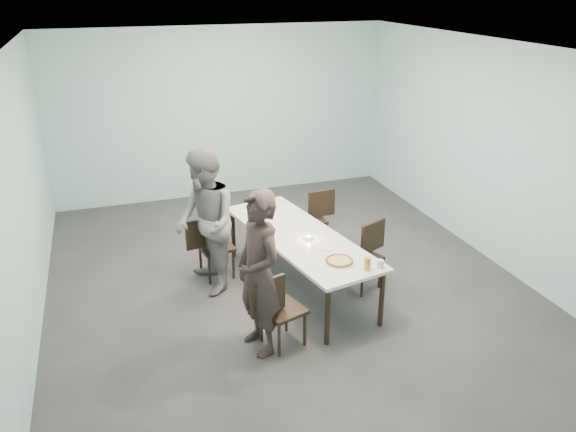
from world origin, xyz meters
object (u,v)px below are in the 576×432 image
object	(u,v)px
chair_near_right	(367,251)
chair_far_right	(315,215)
diner_far	(205,223)
chair_far_left	(210,243)
pizza	(339,261)
water_tumbler	(380,264)
table	(299,239)
tealight	(309,238)
side_plate	(327,248)
beer_glass	(367,264)
amber_tumbler	(266,212)
diner_near	(259,274)
chair_near_left	(277,306)

from	to	relation	value
chair_near_right	chair_far_right	size ratio (longest dim) A/B	1.00
diner_far	chair_far_left	bearing A→B (deg)	157.30
pizza	water_tumbler	bearing A→B (deg)	-33.89
water_tumbler	chair_near_right	bearing A→B (deg)	72.31
table	tealight	xyz separation A→B (m)	(0.06, -0.17, 0.08)
chair_near_right	side_plate	size ratio (longest dim) A/B	4.83
diner_far	beer_glass	size ratio (longest dim) A/B	12.40
diner_far	water_tumbler	xyz separation A→B (m)	(1.67, -1.45, -0.13)
side_plate	beer_glass	size ratio (longest dim) A/B	1.20
amber_tumbler	water_tumbler	bearing A→B (deg)	-67.59
beer_glass	chair_far_right	bearing A→B (deg)	84.11
chair_far_left	beer_glass	world-z (taller)	beer_glass
chair_far_right	amber_tumbler	xyz separation A→B (m)	(-0.84, -0.32, 0.29)
diner_near	pizza	size ratio (longest dim) A/B	5.35
amber_tumbler	side_plate	bearing A→B (deg)	-72.19
beer_glass	amber_tumbler	bearing A→B (deg)	108.15
chair_near_left	chair_far_right	size ratio (longest dim) A/B	1.00
chair_near_right	tealight	xyz separation A→B (m)	(-0.77, 0.06, 0.27)
table	chair_near_left	world-z (taller)	chair_near_left
diner_near	side_plate	size ratio (longest dim) A/B	10.10
chair_near_left	chair_near_right	world-z (taller)	same
diner_far	amber_tumbler	size ratio (longest dim) A/B	23.24
diner_near	diner_far	bearing A→B (deg)	177.41
side_plate	water_tumbler	world-z (taller)	water_tumbler
tealight	chair_near_right	bearing A→B (deg)	-4.22
diner_near	pizza	distance (m)	1.05
chair_near_left	beer_glass	distance (m)	1.11
chair_far_right	diner_near	distance (m)	2.64
pizza	water_tumbler	world-z (taller)	water_tumbler
chair_near_left	beer_glass	bearing A→B (deg)	-16.45
side_plate	table	bearing A→B (deg)	111.50
chair_far_left	water_tumbler	distance (m)	2.36
side_plate	chair_far_right	bearing A→B (deg)	73.91
chair_far_left	chair_near_left	bearing A→B (deg)	-87.22
chair_near_left	pizza	world-z (taller)	chair_near_left
water_tumbler	diner_near	bearing A→B (deg)	179.41
chair_near_right	water_tumbler	bearing A→B (deg)	49.61
diner_far	beer_glass	distance (m)	2.10
pizza	amber_tumbler	xyz separation A→B (m)	(-0.39, 1.61, 0.02)
diner_far	diner_near	bearing A→B (deg)	6.27
pizza	beer_glass	distance (m)	0.35
side_plate	amber_tumbler	world-z (taller)	amber_tumbler
chair_far_left	table	bearing A→B (deg)	-40.42
chair_near_right	tealight	bearing A→B (deg)	-26.92
diner_far	side_plate	xyz separation A→B (m)	(1.30, -0.81, -0.17)
pizza	water_tumbler	distance (m)	0.46
side_plate	beer_glass	world-z (taller)	beer_glass
diner_near	diner_far	world-z (taller)	diner_far
chair_far_right	beer_glass	size ratio (longest dim) A/B	5.80
chair_far_left	chair_far_right	xyz separation A→B (m)	(1.65, 0.45, 0.00)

